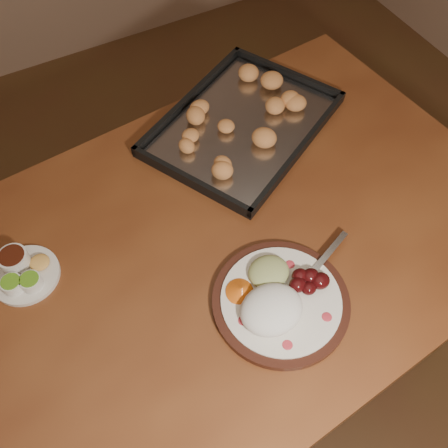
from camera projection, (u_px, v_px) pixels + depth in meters
ground at (200, 418)px, 1.63m from camera, size 4.00×4.00×0.00m
dining_table at (203, 272)px, 1.20m from camera, size 1.58×1.04×0.75m
dinner_plate at (278, 300)px, 1.03m from camera, size 0.36×0.29×0.07m
condiment_saucer at (22, 272)px, 1.07m from camera, size 0.15×0.15×0.05m
baking_tray at (243, 123)px, 1.32m from camera, size 0.60×0.54×0.05m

